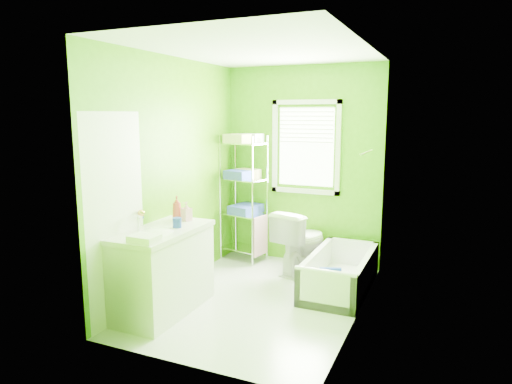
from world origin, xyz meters
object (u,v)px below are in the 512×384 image
at_px(bathtub, 339,278).
at_px(toilet, 301,241).
at_px(vanity, 163,268).
at_px(wire_shelf_unit, 245,184).

xyz_separation_m(bathtub, toilet, (-0.59, 0.41, 0.26)).
xyz_separation_m(vanity, wire_shelf_unit, (0.05, 1.85, 0.60)).
xyz_separation_m(toilet, vanity, (-0.91, -1.67, 0.05)).
bearing_deg(vanity, toilet, 61.38).
bearing_deg(toilet, bathtub, 159.85).
xyz_separation_m(bathtub, vanity, (-1.50, -1.26, 0.31)).
relative_size(vanity, wire_shelf_unit, 0.66).
bearing_deg(bathtub, vanity, -140.06).
height_order(bathtub, vanity, vanity).
bearing_deg(wire_shelf_unit, bathtub, -22.16).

